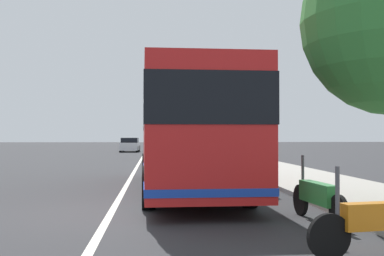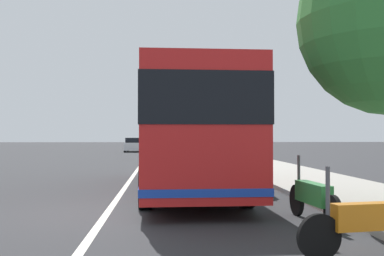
{
  "view_description": "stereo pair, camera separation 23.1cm",
  "coord_description": "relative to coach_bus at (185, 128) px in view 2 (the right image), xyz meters",
  "views": [
    {
      "loc": [
        -10.44,
        -0.94,
        1.69
      ],
      "look_at": [
        5.7,
        -2.22,
        1.94
      ],
      "focal_mm": 44.33,
      "sensor_mm": 36.0,
      "label": 1
    },
    {
      "loc": [
        -10.45,
        -1.17,
        1.69
      ],
      "look_at": [
        5.7,
        -2.22,
        1.94
      ],
      "focal_mm": 44.33,
      "sensor_mm": 36.0,
      "label": 2
    }
  ],
  "objects": [
    {
      "name": "sidewalk_curb",
      "position": [
        5.9,
        -4.63,
        -1.85
      ],
      "size": [
        110.0,
        3.6,
        0.14
      ],
      "primitive_type": "cube",
      "color": "#9E998E",
      "rests_on": "ground"
    },
    {
      "name": "motorcycle_mid_row",
      "position": [
        -5.61,
        -2.2,
        -1.43
      ],
      "size": [
        2.4,
        0.34,
        1.28
      ],
      "rotation": [
        0.0,
        0.0,
        0.08
      ],
      "color": "black",
      "rests_on": "ground"
    },
    {
      "name": "ground_plane",
      "position": [
        -4.1,
        1.88,
        -1.92
      ],
      "size": [
        220.0,
        220.0,
        0.0
      ],
      "primitive_type": "plane",
      "color": "#2D2D30"
    },
    {
      "name": "lane_divider_line",
      "position": [
        5.9,
        1.88,
        -1.91
      ],
      "size": [
        110.0,
        0.16,
        0.01
      ],
      "primitive_type": "cube",
      "color": "silver",
      "rests_on": "ground"
    },
    {
      "name": "coach_bus",
      "position": [
        0.0,
        0.0,
        0.0
      ],
      "size": [
        11.49,
        2.86,
        3.33
      ],
      "rotation": [
        0.0,
        0.0,
        0.02
      ],
      "color": "red",
      "rests_on": "ground"
    },
    {
      "name": "car_ahead_same_lane",
      "position": [
        34.56,
        3.47,
        -1.22
      ],
      "size": [
        4.34,
        1.98,
        1.45
      ],
      "rotation": [
        0.0,
        0.0,
        3.11
      ],
      "color": "silver",
      "rests_on": "ground"
    },
    {
      "name": "motorcycle_by_tree",
      "position": [
        -8.14,
        -2.26,
        -1.44
      ],
      "size": [
        0.48,
        2.36,
        1.27
      ],
      "rotation": [
        0.0,
        0.0,
        1.74
      ],
      "color": "black",
      "rests_on": "ground"
    },
    {
      "name": "motorcycle_nearest_curb",
      "position": [
        -1.28,
        -2.19,
        -1.46
      ],
      "size": [
        2.04,
        0.29,
        1.24
      ],
      "rotation": [
        0.0,
        0.0,
        -0.04
      ],
      "color": "black",
      "rests_on": "ground"
    },
    {
      "name": "car_far_distant",
      "position": [
        38.26,
        -0.62,
        -1.25
      ],
      "size": [
        4.64,
        2.02,
        1.41
      ],
      "rotation": [
        0.0,
        0.0,
        -0.03
      ],
      "color": "silver",
      "rests_on": "ground"
    },
    {
      "name": "car_behind_bus",
      "position": [
        19.14,
        -0.45,
        -1.22
      ],
      "size": [
        4.29,
        1.87,
        1.46
      ],
      "rotation": [
        0.0,
        0.0,
        0.03
      ],
      "color": "gold",
      "rests_on": "ground"
    }
  ]
}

